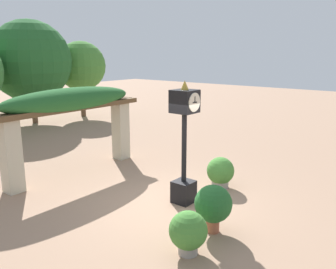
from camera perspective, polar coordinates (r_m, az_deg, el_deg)
name	(u,v)px	position (r m, az deg, el deg)	size (l,w,h in m)	color
ground_plane	(168,203)	(9.00, -0.01, -10.99)	(60.00, 60.00, 0.00)	#9E7A60
pedestal_clock	(184,141)	(8.57, 2.61, -1.06)	(0.54, 0.59, 3.03)	black
pergola	(71,108)	(11.05, -15.24, 4.15)	(5.03, 1.05, 2.64)	#BCB299
potted_plant_near_left	(213,205)	(7.52, 7.27, -11.11)	(0.79, 0.79, 1.02)	#9E563D
potted_plant_near_right	(188,232)	(6.78, 3.26, -15.28)	(0.72, 0.72, 0.84)	gray
potted_plant_far_left	(220,172)	(9.94, 8.41, -5.96)	(0.76, 0.76, 0.86)	gray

